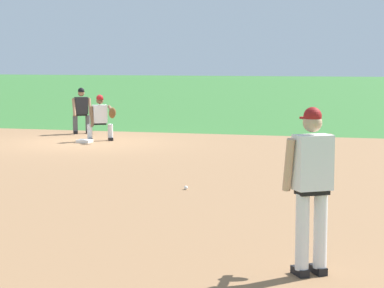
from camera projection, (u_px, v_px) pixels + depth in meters
The scene contains 7 objects.
ground_plane at pixel (85, 143), 21.17m from camera, with size 160.00×160.00×0.00m, color #336B2D.
infield_dirt_patch at pixel (148, 180), 14.70m from camera, with size 18.00×18.00×0.01m, color #936B47.
first_base_bag at pixel (85, 141), 21.17m from camera, with size 0.38×0.38×0.09m, color white.
baseball at pixel (186, 188), 13.59m from camera, with size 0.07×0.07×0.07m, color white.
pitcher at pixel (312, 180), 8.15m from camera, with size 0.84×0.57×1.86m.
first_baseman at pixel (101, 116), 21.50m from camera, with size 0.81×1.03×1.34m.
umpire at pixel (81, 109), 23.62m from camera, with size 0.63×0.68×1.46m.
Camera 1 is at (-19.52, -8.43, 2.38)m, focal length 70.00 mm.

